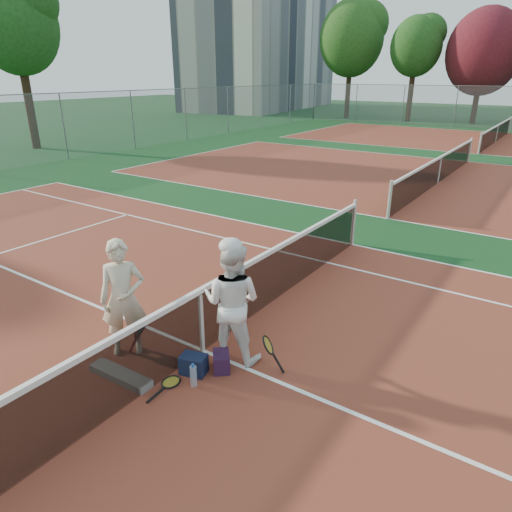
# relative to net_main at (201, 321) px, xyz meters

# --- Properties ---
(ground) EXTENTS (130.00, 130.00, 0.00)m
(ground) POSITION_rel_net_main_xyz_m (0.00, 0.00, -0.51)
(ground) COLOR #0F3917
(ground) RESTS_ON ground
(court_main) EXTENTS (23.77, 10.97, 0.01)m
(court_main) POSITION_rel_net_main_xyz_m (0.00, 0.00, -0.51)
(court_main) COLOR maroon
(court_main) RESTS_ON ground
(court_far_a) EXTENTS (23.77, 10.97, 0.01)m
(court_far_a) POSITION_rel_net_main_xyz_m (0.00, 13.50, -0.51)
(court_far_a) COLOR maroon
(court_far_a) RESTS_ON ground
(court_far_b) EXTENTS (23.77, 10.97, 0.01)m
(court_far_b) POSITION_rel_net_main_xyz_m (0.00, 27.00, -0.51)
(court_far_b) COLOR maroon
(court_far_b) RESTS_ON ground
(net_main) EXTENTS (0.10, 10.98, 1.02)m
(net_main) POSITION_rel_net_main_xyz_m (0.00, 0.00, 0.00)
(net_main) COLOR black
(net_main) RESTS_ON ground
(net_far_a) EXTENTS (0.10, 10.98, 1.02)m
(net_far_a) POSITION_rel_net_main_xyz_m (0.00, 13.50, 0.00)
(net_far_a) COLOR black
(net_far_a) RESTS_ON ground
(net_far_b) EXTENTS (0.10, 10.98, 1.02)m
(net_far_b) POSITION_rel_net_main_xyz_m (0.00, 27.00, 0.00)
(net_far_b) COLOR black
(net_far_b) RESTS_ON ground
(fence_left) EXTENTS (0.06, 54.50, 3.00)m
(fence_left) POSITION_rel_net_main_xyz_m (-16.00, 6.75, 0.99)
(fence_left) COLOR slate
(fence_left) RESTS_ON ground
(apartment_block) EXTENTS (12.96, 23.18, 15.00)m
(apartment_block) POSITION_rel_net_main_xyz_m (-28.00, 44.00, 6.99)
(apartment_block) COLOR beige
(apartment_block) RESTS_ON ground
(player_a) EXTENTS (0.75, 0.74, 1.74)m
(player_a) POSITION_rel_net_main_xyz_m (-0.89, -0.62, 0.36)
(player_a) COLOR beige
(player_a) RESTS_ON ground
(player_b) EXTENTS (0.99, 0.85, 1.75)m
(player_b) POSITION_rel_net_main_xyz_m (0.45, 0.15, 0.37)
(player_b) COLOR white
(player_b) RESTS_ON ground
(racket_red) EXTENTS (0.36, 0.33, 0.54)m
(racket_red) POSITION_rel_net_main_xyz_m (-0.64, -0.59, -0.24)
(racket_red) COLOR maroon
(racket_red) RESTS_ON ground
(racket_black_held) EXTENTS (0.39, 0.37, 0.54)m
(racket_black_held) POSITION_rel_net_main_xyz_m (1.07, 0.12, -0.24)
(racket_black_held) COLOR black
(racket_black_held) RESTS_ON ground
(racket_spare) EXTENTS (0.32, 0.62, 0.03)m
(racket_spare) POSITION_rel_net_main_xyz_m (0.15, -0.82, -0.49)
(racket_spare) COLOR black
(racket_spare) RESTS_ON ground
(sports_bag_navy) EXTENTS (0.40, 0.32, 0.27)m
(sports_bag_navy) POSITION_rel_net_main_xyz_m (0.25, -0.48, -0.37)
(sports_bag_navy) COLOR #101932
(sports_bag_navy) RESTS_ON ground
(sports_bag_purple) EXTENTS (0.38, 0.39, 0.26)m
(sports_bag_purple) POSITION_rel_net_main_xyz_m (0.52, -0.20, -0.38)
(sports_bag_purple) COLOR #27102C
(sports_bag_purple) RESTS_ON ground
(net_cover_canvas) EXTENTS (0.99, 0.27, 0.10)m
(net_cover_canvas) POSITION_rel_net_main_xyz_m (-0.47, -1.13, -0.46)
(net_cover_canvas) COLOR #67635D
(net_cover_canvas) RESTS_ON ground
(water_bottle) EXTENTS (0.09, 0.09, 0.30)m
(water_bottle) POSITION_rel_net_main_xyz_m (0.44, -0.69, -0.36)
(water_bottle) COLOR silver
(water_bottle) RESTS_ON ground
(tree_back_0) EXTENTS (5.60, 5.60, 9.91)m
(tree_back_0) POSITION_rel_net_main_xyz_m (-14.14, 37.05, 6.17)
(tree_back_0) COLOR #382314
(tree_back_0) RESTS_ON ground
(tree_back_1) EXTENTS (4.12, 4.12, 8.27)m
(tree_back_1) POSITION_rel_net_main_xyz_m (-8.37, 36.89, 5.35)
(tree_back_1) COLOR #382314
(tree_back_1) RESTS_ON ground
(tree_back_maroon) EXTENTS (5.70, 5.70, 8.69)m
(tree_back_maroon) POSITION_rel_net_main_xyz_m (-3.36, 38.04, 4.89)
(tree_back_maroon) COLOR #382314
(tree_back_maroon) RESTS_ON ground
(tree_left_1) EXTENTS (4.18, 4.18, 8.50)m
(tree_left_1) POSITION_rel_net_main_xyz_m (-20.54, 10.00, 5.54)
(tree_left_1) COLOR #382314
(tree_left_1) RESTS_ON ground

